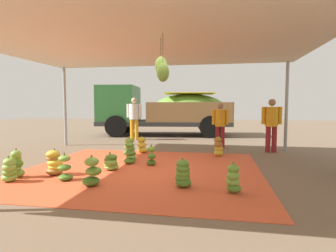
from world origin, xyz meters
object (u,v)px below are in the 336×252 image
Objects in this scene: banana_bunch_0 at (130,154)px; banana_bunch_3 at (92,173)px; banana_bunch_10 at (142,145)px; banana_bunch_4 at (65,169)px; banana_bunch_11 at (129,147)px; worker_2 at (272,121)px; banana_bunch_6 at (183,174)px; worker_0 at (134,115)px; banana_bunch_12 at (17,165)px; worker_1 at (220,122)px; banana_bunch_7 at (9,171)px; banana_bunch_13 at (233,180)px; cargo_truck_main at (162,109)px; banana_bunch_9 at (131,154)px; banana_bunch_1 at (218,147)px; banana_bunch_8 at (55,163)px; banana_bunch_2 at (151,157)px; banana_bunch_5 at (111,162)px.

banana_bunch_0 reaches higher than banana_bunch_3.
banana_bunch_10 is (-0.13, 1.60, -0.02)m from banana_bunch_0.
banana_bunch_11 is (0.37, 2.80, 0.01)m from banana_bunch_4.
worker_2 is at bearing 11.90° from banana_bunch_10.
banana_bunch_4 reaches higher than banana_bunch_6.
worker_0 is (-1.27, 6.67, 0.79)m from banana_bunch_3.
worker_2 reaches higher than banana_bunch_12.
worker_0 is 3.98m from worker_1.
banana_bunch_0 is 2.47m from banana_bunch_12.
banana_bunch_13 is (4.13, 0.07, 0.01)m from banana_bunch_7.
banana_bunch_10 is 0.08× the size of cargo_truck_main.
banana_bunch_10 is 2.81m from worker_1.
banana_bunch_10 is (-1.67, 3.32, -0.01)m from banana_bunch_6.
banana_bunch_13 is 0.34× the size of worker_1.
worker_2 is at bearing 28.22° from banana_bunch_9.
banana_bunch_0 reaches higher than banana_bunch_9.
banana_bunch_6 is at bearing -101.22° from banana_bunch_1.
banana_bunch_8 is at bearing 151.80° from banana_bunch_3.
banana_bunch_3 is at bearing -8.58° from banana_bunch_12.
banana_bunch_3 is at bearing -179.42° from banana_bunch_13.
worker_2 is (4.16, 1.31, 0.73)m from banana_bunch_11.
banana_bunch_7 is 7.09m from worker_2.
banana_bunch_0 reaches higher than banana_bunch_13.
worker_1 is at bearing 49.00° from banana_bunch_12.
banana_bunch_0 is 1.04× the size of banana_bunch_3.
banana_bunch_1 is 3.21m from banana_bunch_6.
banana_bunch_12 is at bearing -94.21° from worker_0.
banana_bunch_8 is (-3.36, -2.77, -0.01)m from banana_bunch_1.
banana_bunch_11 is at bearing 82.40° from banana_bunch_4.
banana_bunch_1 is 1.14× the size of banana_bunch_2.
cargo_truck_main is (-0.19, 5.72, 1.03)m from banana_bunch_11.
banana_bunch_8 is at bearing -88.56° from worker_0.
banana_bunch_1 reaches higher than banana_bunch_3.
banana_bunch_7 is 4.13m from banana_bunch_13.
banana_bunch_0 is at bearing 169.56° from banana_bunch_2.
banana_bunch_10 is (-0.71, 1.71, 0.01)m from banana_bunch_2.
banana_bunch_10 is 0.29× the size of worker_0.
banana_bunch_13 is (2.50, -2.26, 0.04)m from banana_bunch_9.
banana_bunch_12 is at bearing -117.20° from banana_bunch_11.
banana_bunch_1 is 1.66m from worker_1.
banana_bunch_9 is at bearing -85.80° from cargo_truck_main.
banana_bunch_12 reaches higher than banana_bunch_0.
banana_bunch_13 is (2.40, -1.91, -0.02)m from banana_bunch_0.
banana_bunch_5 is 1.85m from banana_bunch_11.
banana_bunch_9 is at bearing 49.52° from banana_bunch_12.
banana_bunch_2 is 0.81m from banana_bunch_9.
banana_bunch_9 is 0.80× the size of banana_bunch_11.
banana_bunch_3 is 0.95× the size of banana_bunch_12.
banana_bunch_2 is at bearing -10.44° from banana_bunch_0.
banana_bunch_5 is (-2.37, -2.16, -0.09)m from banana_bunch_1.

